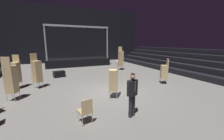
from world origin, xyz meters
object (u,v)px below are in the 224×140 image
object	(u,v)px
chair_stack_rear_left	(11,79)
chair_stack_rear_right	(164,71)
chair_stack_front_left	(16,72)
stage_riser	(78,61)
loose_chair_near_man	(86,109)
chair_stack_front_right	(114,80)
chair_stack_mid_right	(37,71)
equipment_road_case	(59,74)
chair_stack_rear_centre	(121,58)
man_with_tie	(132,92)

from	to	relation	value
chair_stack_rear_left	chair_stack_rear_right	world-z (taller)	chair_stack_rear_left
chair_stack_front_left	chair_stack_rear_left	distance (m)	2.13
stage_riser	chair_stack_front_left	xyz separation A→B (m)	(-5.26, -7.75, 0.51)
chair_stack_front_left	loose_chair_near_man	distance (m)	6.45
chair_stack_rear_left	loose_chair_near_man	world-z (taller)	chair_stack_rear_left
chair_stack_front_left	chair_stack_front_right	distance (m)	6.29
loose_chair_near_man	chair_stack_mid_right	bearing A→B (deg)	98.10
chair_stack_front_left	stage_riser	bearing A→B (deg)	-103.21
chair_stack_front_left	chair_stack_rear_left	size ratio (longest dim) A/B	0.96
chair_stack_front_right	chair_stack_rear_right	size ratio (longest dim) A/B	1.09
equipment_road_case	chair_stack_rear_left	bearing A→B (deg)	-119.23
chair_stack_front_left	chair_stack_rear_centre	size ratio (longest dim) A/B	0.86
stage_riser	chair_stack_front_left	size ratio (longest dim) A/B	3.60
chair_stack_front_left	chair_stack_rear_right	xyz separation A→B (m)	(9.29, -2.92, -0.17)
stage_riser	chair_stack_front_right	xyz separation A→B (m)	(-0.28, -11.58, 0.43)
chair_stack_mid_right	chair_stack_rear_left	world-z (taller)	same
man_with_tie	chair_stack_front_left	xyz separation A→B (m)	(-4.85, 5.88, 0.07)
chair_stack_rear_centre	loose_chair_near_man	bearing A→B (deg)	54.56
chair_stack_rear_left	chair_stack_rear_right	size ratio (longest dim) A/B	1.24
stage_riser	loose_chair_near_man	distance (m)	13.56
man_with_tie	loose_chair_near_man	world-z (taller)	man_with_tie
chair_stack_mid_right	chair_stack_front_left	bearing A→B (deg)	-57.50
equipment_road_case	stage_riser	bearing A→B (deg)	64.55
chair_stack_front_left	chair_stack_mid_right	world-z (taller)	chair_stack_mid_right
chair_stack_mid_right	chair_stack_rear_left	xyz separation A→B (m)	(-1.01, -1.69, 0.00)
chair_stack_rear_left	equipment_road_case	bearing A→B (deg)	83.99
stage_riser	loose_chair_near_man	bearing A→B (deg)	-99.25
man_with_tie	equipment_road_case	xyz separation A→B (m)	(-2.23, 8.07, -0.75)
man_with_tie	chair_stack_mid_right	distance (m)	6.55
chair_stack_front_left	equipment_road_case	distance (m)	3.51
stage_riser	chair_stack_rear_left	xyz separation A→B (m)	(-5.06, -9.87, 0.56)
chair_stack_front_right	chair_stack_rear_right	bearing A→B (deg)	-50.89
chair_stack_mid_right	loose_chair_near_man	bearing A→B (deg)	71.75
chair_stack_rear_left	chair_stack_rear_right	distance (m)	9.12
chair_stack_rear_left	loose_chair_near_man	bearing A→B (deg)	-27.51
chair_stack_front_left	chair_stack_mid_right	size ratio (longest dim) A/B	0.96
chair_stack_rear_left	equipment_road_case	world-z (taller)	chair_stack_rear_left
stage_riser	loose_chair_near_man	size ratio (longest dim) A/B	8.14
man_with_tie	chair_stack_rear_left	xyz separation A→B (m)	(-4.65, 3.76, 0.11)
chair_stack_rear_right	chair_stack_rear_centre	xyz separation A→B (m)	(-0.38, 5.89, 0.34)
chair_stack_rear_right	loose_chair_near_man	size ratio (longest dim) A/B	1.90
chair_stack_rear_left	equipment_road_case	size ratio (longest dim) A/B	2.47
chair_stack_front_right	equipment_road_case	world-z (taller)	chair_stack_front_right
chair_stack_mid_right	stage_riser	bearing A→B (deg)	-154.31
stage_riser	chair_stack_mid_right	size ratio (longest dim) A/B	3.46
man_with_tie	loose_chair_near_man	distance (m)	1.84
man_with_tie	chair_stack_rear_right	bearing A→B (deg)	-171.16
chair_stack_front_left	loose_chair_near_man	world-z (taller)	chair_stack_front_left
chair_stack_rear_left	equipment_road_case	distance (m)	5.02
man_with_tie	chair_stack_rear_centre	world-z (taller)	chair_stack_rear_centre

